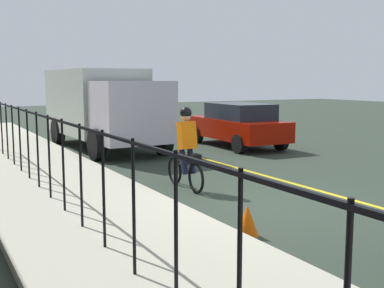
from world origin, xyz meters
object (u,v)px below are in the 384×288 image
at_px(patrol_sedan, 238,124).
at_px(traffic_cone_near, 247,221).
at_px(box_truck_background, 102,104).
at_px(cyclist_lead, 186,149).

height_order(patrol_sedan, traffic_cone_near, patrol_sedan).
distance_m(patrol_sedan, box_truck_background, 4.89).
bearing_deg(traffic_cone_near, box_truck_background, -6.82).
xyz_separation_m(cyclist_lead, traffic_cone_near, (-3.28, 0.71, -0.67)).
xyz_separation_m(cyclist_lead, box_truck_background, (7.24, -0.55, 0.64)).
bearing_deg(patrol_sedan, traffic_cone_near, 148.59).
bearing_deg(cyclist_lead, box_truck_background, -2.81).
distance_m(cyclist_lead, traffic_cone_near, 3.42).
relative_size(patrol_sedan, box_truck_background, 0.66).
distance_m(cyclist_lead, patrol_sedan, 7.12).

